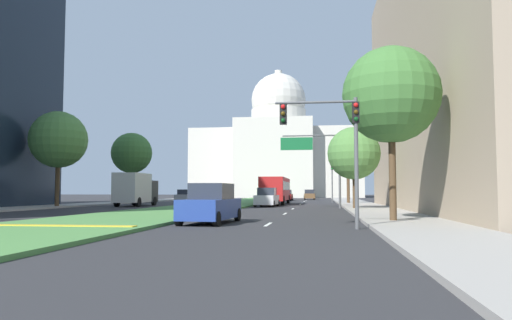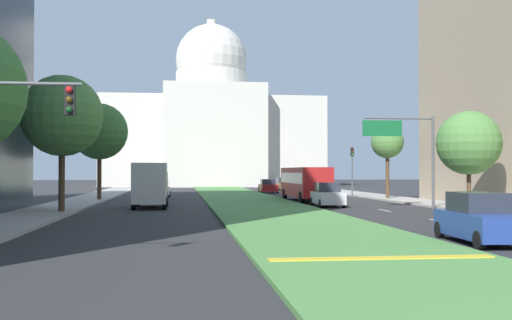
% 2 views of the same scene
% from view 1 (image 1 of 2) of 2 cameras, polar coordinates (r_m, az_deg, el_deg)
% --- Properties ---
extents(ground_plane, '(260.00, 260.00, 0.00)m').
position_cam_1_polar(ground_plane, '(62.36, -1.75, -5.06)').
color(ground_plane, '#2B2B2D').
extents(grass_median, '(7.26, 99.58, 0.14)m').
position_cam_1_polar(grass_median, '(56.91, -2.67, -5.11)').
color(grass_median, '#4C8442').
rests_on(grass_median, ground_plane).
extents(median_curb_nose, '(6.53, 0.50, 0.04)m').
position_cam_1_polar(median_curb_nose, '(20.31, -22.79, -7.17)').
color(median_curb_nose, gold).
rests_on(median_curb_nose, grass_median).
extents(lane_dashes_right, '(0.16, 57.42, 0.01)m').
position_cam_1_polar(lane_dashes_right, '(50.52, 5.05, -5.36)').
color(lane_dashes_right, silver).
rests_on(lane_dashes_right, ground_plane).
extents(sidewalk_left, '(4.00, 99.58, 0.15)m').
position_cam_1_polar(sidewalk_left, '(56.03, -18.15, -4.95)').
color(sidewalk_left, '#9E9991').
rests_on(sidewalk_left, ground_plane).
extents(sidewalk_right, '(4.00, 99.58, 0.15)m').
position_cam_1_polar(sidewalk_right, '(50.60, 12.17, -5.21)').
color(sidewalk_right, '#9E9991').
rests_on(sidewalk_right, ground_plane).
extents(capitol_building, '(39.06, 27.40, 31.21)m').
position_cam_1_polar(capitol_building, '(116.76, 2.66, 0.74)').
color(capitol_building, beige).
rests_on(capitol_building, ground_plane).
extents(traffic_light_near_right, '(3.34, 0.35, 5.20)m').
position_cam_1_polar(traffic_light_near_right, '(19.39, 9.27, 3.18)').
color(traffic_light_near_right, '#515456').
rests_on(traffic_light_near_right, ground_plane).
extents(traffic_light_far_right, '(0.28, 0.35, 5.20)m').
position_cam_1_polar(traffic_light_far_right, '(61.70, 9.01, -1.95)').
color(traffic_light_far_right, '#515456').
rests_on(traffic_light_far_right, ground_plane).
extents(overhead_guide_sign, '(5.18, 0.20, 6.50)m').
position_cam_1_polar(overhead_guide_sign, '(41.93, 7.31, 0.63)').
color(overhead_guide_sign, '#515456').
rests_on(overhead_guide_sign, ground_plane).
extents(street_tree_right_near, '(4.52, 4.52, 8.24)m').
position_cam_1_polar(street_tree_right_near, '(23.50, 15.71, 7.41)').
color(street_tree_right_near, '#4C3823').
rests_on(street_tree_right_near, ground_plane).
extents(street_tree_left_mid, '(5.07, 5.07, 8.62)m').
position_cam_1_polar(street_tree_left_mid, '(46.55, -22.36, 2.23)').
color(street_tree_left_mid, '#4C3823').
rests_on(street_tree_left_mid, ground_plane).
extents(street_tree_right_mid, '(4.15, 4.15, 6.54)m').
position_cam_1_polar(street_tree_right_mid, '(38.70, 11.53, 0.78)').
color(street_tree_right_mid, '#4C3823').
rests_on(street_tree_right_mid, ground_plane).
extents(street_tree_left_far, '(4.98, 4.98, 8.64)m').
position_cam_1_polar(street_tree_left_far, '(61.07, -14.52, 0.79)').
color(street_tree_left_far, '#4C3823').
rests_on(street_tree_left_far, ground_plane).
extents(street_tree_right_far, '(3.02, 3.02, 6.85)m').
position_cam_1_polar(street_tree_right_far, '(55.95, 10.83, 0.26)').
color(street_tree_right_far, '#4C3823').
rests_on(street_tree_right_far, ground_plane).
extents(sedan_lead_stopped, '(2.16, 4.75, 1.85)m').
position_cam_1_polar(sedan_lead_stopped, '(22.50, -5.37, -5.29)').
color(sedan_lead_stopped, navy).
rests_on(sedan_lead_stopped, ground_plane).
extents(sedan_midblock, '(2.03, 4.50, 1.80)m').
position_cam_1_polar(sedan_midblock, '(45.71, 1.31, -4.51)').
color(sedan_midblock, silver).
rests_on(sedan_midblock, ground_plane).
extents(sedan_distant, '(2.06, 4.30, 1.68)m').
position_cam_1_polar(sedan_distant, '(65.23, -8.34, -4.26)').
color(sedan_distant, '#BCBCC1').
rests_on(sedan_distant, ground_plane).
extents(sedan_far_horizon, '(2.01, 4.40, 1.68)m').
position_cam_1_polar(sedan_far_horizon, '(74.87, 3.56, -4.22)').
color(sedan_far_horizon, maroon).
rests_on(sedan_far_horizon, ground_plane).
extents(sedan_very_far, '(2.11, 4.47, 1.73)m').
position_cam_1_polar(sedan_very_far, '(84.20, 6.34, -4.13)').
color(sedan_very_far, brown).
rests_on(sedan_very_far, ground_plane).
extents(box_truck_delivery, '(2.40, 6.40, 3.20)m').
position_cam_1_polar(box_truck_delivery, '(48.75, -14.08, -3.36)').
color(box_truck_delivery, black).
rests_on(box_truck_delivery, ground_plane).
extents(city_bus, '(2.62, 11.00, 2.95)m').
position_cam_1_polar(city_bus, '(54.13, 2.33, -3.39)').
color(city_bus, '#B21E1E').
rests_on(city_bus, ground_plane).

